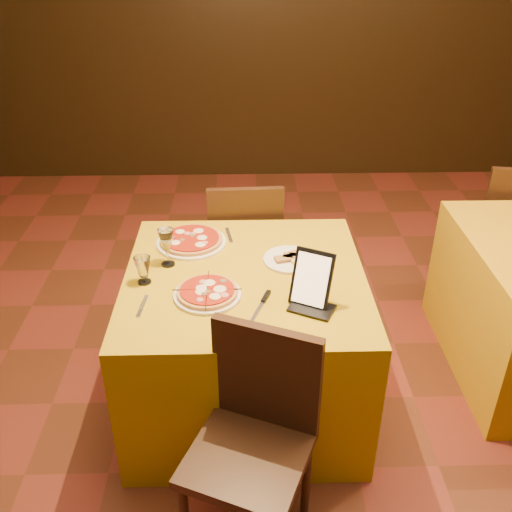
{
  "coord_description": "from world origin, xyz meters",
  "views": [
    {
      "loc": [
        -0.5,
        -1.73,
        2.15
      ],
      "look_at": [
        -0.45,
        0.45,
        0.86
      ],
      "focal_mm": 40.0,
      "sensor_mm": 36.0,
      "label": 1
    }
  ],
  "objects_px": {
    "water_glass": "(143,270)",
    "pizza_far": "(191,241)",
    "pizza_near": "(207,293)",
    "tablet": "(312,279)",
    "chair_main_near": "(248,457)",
    "chair_main_far": "(244,245)",
    "main_table": "(246,339)",
    "chair_side_far": "(506,225)",
    "wine_glass": "(167,247)"
  },
  "relations": [
    {
      "from": "tablet",
      "to": "water_glass",
      "type": "bearing_deg",
      "value": -166.99
    },
    {
      "from": "wine_glass",
      "to": "water_glass",
      "type": "xyz_separation_m",
      "value": [
        -0.09,
        -0.15,
        -0.03
      ]
    },
    {
      "from": "chair_main_near",
      "to": "tablet",
      "type": "height_order",
      "value": "tablet"
    },
    {
      "from": "chair_main_near",
      "to": "chair_main_far",
      "type": "bearing_deg",
      "value": 112.75
    },
    {
      "from": "chair_main_near",
      "to": "wine_glass",
      "type": "xyz_separation_m",
      "value": [
        -0.36,
        0.88,
        0.39
      ]
    },
    {
      "from": "chair_main_far",
      "to": "pizza_near",
      "type": "relative_size",
      "value": 3.11
    },
    {
      "from": "wine_glass",
      "to": "chair_side_far",
      "type": "bearing_deg",
      "value": 24.34
    },
    {
      "from": "chair_side_far",
      "to": "wine_glass",
      "type": "height_order",
      "value": "wine_glass"
    },
    {
      "from": "chair_main_far",
      "to": "water_glass",
      "type": "relative_size",
      "value": 7.0
    },
    {
      "from": "tablet",
      "to": "main_table",
      "type": "bearing_deg",
      "value": 166.96
    },
    {
      "from": "pizza_far",
      "to": "chair_main_far",
      "type": "bearing_deg",
      "value": 62.09
    },
    {
      "from": "chair_main_near",
      "to": "tablet",
      "type": "relative_size",
      "value": 3.73
    },
    {
      "from": "chair_side_far",
      "to": "pizza_near",
      "type": "relative_size",
      "value": 3.11
    },
    {
      "from": "main_table",
      "to": "chair_main_near",
      "type": "distance_m",
      "value": 0.78
    },
    {
      "from": "tablet",
      "to": "chair_main_far",
      "type": "bearing_deg",
      "value": 131.57
    },
    {
      "from": "chair_main_near",
      "to": "chair_main_far",
      "type": "xyz_separation_m",
      "value": [
        0.0,
        1.58,
        0.0
      ]
    },
    {
      "from": "chair_main_far",
      "to": "water_glass",
      "type": "xyz_separation_m",
      "value": [
        -0.45,
        -0.85,
        0.36
      ]
    },
    {
      "from": "main_table",
      "to": "chair_main_far",
      "type": "height_order",
      "value": "chair_main_far"
    },
    {
      "from": "main_table",
      "to": "chair_main_near",
      "type": "bearing_deg",
      "value": -90.0
    },
    {
      "from": "chair_main_near",
      "to": "chair_side_far",
      "type": "bearing_deg",
      "value": 69.63
    },
    {
      "from": "water_glass",
      "to": "pizza_far",
      "type": "bearing_deg",
      "value": 62.25
    },
    {
      "from": "tablet",
      "to": "chair_main_near",
      "type": "bearing_deg",
      "value": -89.97
    },
    {
      "from": "chair_side_far",
      "to": "water_glass",
      "type": "xyz_separation_m",
      "value": [
        -2.14,
        -1.08,
        0.36
      ]
    },
    {
      "from": "chair_main_far",
      "to": "pizza_far",
      "type": "relative_size",
      "value": 2.62
    },
    {
      "from": "chair_main_far",
      "to": "chair_side_far",
      "type": "bearing_deg",
      "value": -174.87
    },
    {
      "from": "chair_main_near",
      "to": "main_table",
      "type": "bearing_deg",
      "value": 112.75
    },
    {
      "from": "tablet",
      "to": "pizza_far",
      "type": "bearing_deg",
      "value": 162.43
    },
    {
      "from": "chair_main_far",
      "to": "main_table",
      "type": "bearing_deg",
      "value": 87.52
    },
    {
      "from": "chair_side_far",
      "to": "pizza_near",
      "type": "bearing_deg",
      "value": 42.7
    },
    {
      "from": "water_glass",
      "to": "tablet",
      "type": "bearing_deg",
      "value": -13.53
    },
    {
      "from": "chair_main_near",
      "to": "pizza_near",
      "type": "relative_size",
      "value": 3.11
    },
    {
      "from": "chair_main_near",
      "to": "chair_main_far",
      "type": "relative_size",
      "value": 1.0
    },
    {
      "from": "chair_side_far",
      "to": "chair_main_near",
      "type": "bearing_deg",
      "value": 56.8
    },
    {
      "from": "water_glass",
      "to": "tablet",
      "type": "height_order",
      "value": "tablet"
    },
    {
      "from": "main_table",
      "to": "chair_main_near",
      "type": "height_order",
      "value": "chair_main_near"
    },
    {
      "from": "tablet",
      "to": "wine_glass",
      "type": "bearing_deg",
      "value": 179.46
    },
    {
      "from": "chair_side_far",
      "to": "water_glass",
      "type": "distance_m",
      "value": 2.42
    },
    {
      "from": "chair_side_far",
      "to": "pizza_far",
      "type": "xyz_separation_m",
      "value": [
        -1.96,
        -0.73,
        0.31
      ]
    },
    {
      "from": "wine_glass",
      "to": "water_glass",
      "type": "height_order",
      "value": "wine_glass"
    },
    {
      "from": "chair_main_far",
      "to": "tablet",
      "type": "relative_size",
      "value": 3.73
    },
    {
      "from": "main_table",
      "to": "chair_main_far",
      "type": "distance_m",
      "value": 0.8
    },
    {
      "from": "pizza_near",
      "to": "water_glass",
      "type": "xyz_separation_m",
      "value": [
        -0.29,
        0.12,
        0.05
      ]
    },
    {
      "from": "water_glass",
      "to": "pizza_near",
      "type": "bearing_deg",
      "value": -21.9
    },
    {
      "from": "chair_main_near",
      "to": "pizza_far",
      "type": "xyz_separation_m",
      "value": [
        -0.27,
        1.08,
        0.31
      ]
    },
    {
      "from": "pizza_far",
      "to": "tablet",
      "type": "height_order",
      "value": "tablet"
    },
    {
      "from": "pizza_near",
      "to": "pizza_far",
      "type": "distance_m",
      "value": 0.48
    },
    {
      "from": "main_table",
      "to": "water_glass",
      "type": "xyz_separation_m",
      "value": [
        -0.45,
        -0.05,
        0.44
      ]
    },
    {
      "from": "chair_main_near",
      "to": "wine_glass",
      "type": "relative_size",
      "value": 4.79
    },
    {
      "from": "water_glass",
      "to": "tablet",
      "type": "distance_m",
      "value": 0.75
    },
    {
      "from": "pizza_near",
      "to": "tablet",
      "type": "bearing_deg",
      "value": -7.7
    }
  ]
}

